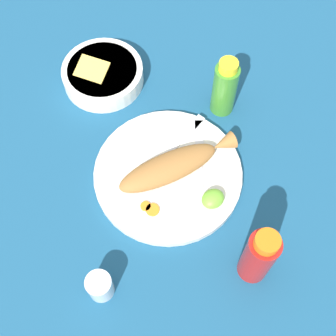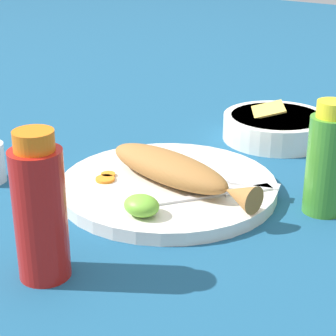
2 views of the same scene
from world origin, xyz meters
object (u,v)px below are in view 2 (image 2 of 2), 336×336
(fork_near, at_px, (224,180))
(guacamole_bowl, at_px, (276,126))
(fried_fish, at_px, (175,170))
(hot_sauce_bottle_green, at_px, (327,161))
(main_plate, at_px, (168,187))
(hot_sauce_bottle_red, at_px, (40,210))
(fork_far, at_px, (217,194))

(fork_near, bearing_deg, guacamole_bowl, 82.51)
(fried_fish, distance_m, hot_sauce_bottle_green, 0.21)
(hot_sauce_bottle_green, bearing_deg, guacamole_bowl, -49.64)
(hot_sauce_bottle_green, bearing_deg, fork_near, 12.57)
(main_plate, bearing_deg, fried_fish, 171.88)
(fried_fish, distance_m, fork_near, 0.07)
(hot_sauce_bottle_green, bearing_deg, hot_sauce_bottle_red, 61.64)
(main_plate, distance_m, fork_far, 0.08)
(fork_near, height_order, hot_sauce_bottle_green, hot_sauce_bottle_green)
(hot_sauce_bottle_red, relative_size, guacamole_bowl, 0.91)
(fork_far, height_order, hot_sauce_bottle_red, hot_sauce_bottle_red)
(fork_far, distance_m, hot_sauce_bottle_red, 0.27)
(fork_far, bearing_deg, hot_sauce_bottle_red, -159.17)
(main_plate, distance_m, hot_sauce_bottle_red, 0.26)
(fried_fish, bearing_deg, hot_sauce_bottle_red, 100.02)
(main_plate, distance_m, guacamole_bowl, 0.29)
(fork_near, xyz_separation_m, guacamole_bowl, (0.05, -0.25, 0.01))
(hot_sauce_bottle_green, bearing_deg, main_plate, 21.21)
(fork_far, height_order, guacamole_bowl, guacamole_bowl)
(fork_far, distance_m, guacamole_bowl, 0.30)
(fork_near, distance_m, hot_sauce_bottle_green, 0.15)
(main_plate, xyz_separation_m, fork_far, (-0.08, -0.00, 0.01))
(fried_fish, height_order, fork_near, fried_fish)
(fried_fish, relative_size, hot_sauce_bottle_red, 1.57)
(fork_near, xyz_separation_m, hot_sauce_bottle_red, (0.04, 0.30, 0.06))
(fork_far, height_order, hot_sauce_bottle_green, hot_sauce_bottle_green)
(hot_sauce_bottle_red, bearing_deg, fork_far, -103.45)
(guacamole_bowl, bearing_deg, hot_sauce_bottle_red, 90.47)
(fork_far, relative_size, hot_sauce_bottle_green, 1.05)
(main_plate, bearing_deg, hot_sauce_bottle_green, -158.79)
(fork_near, bearing_deg, hot_sauce_bottle_red, -116.20)
(fork_near, relative_size, guacamole_bowl, 0.97)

